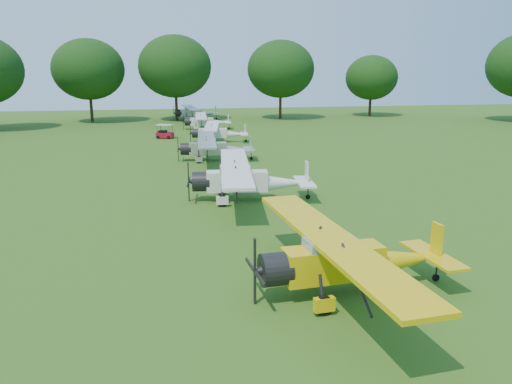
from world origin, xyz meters
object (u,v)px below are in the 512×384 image
aircraft_5 (217,132)px  golf_cart (165,134)px  aircraft_2 (348,256)px  aircraft_3 (247,178)px  aircraft_6 (205,120)px  aircraft_7 (194,112)px  aircraft_4 (214,146)px

aircraft_5 → golf_cart: (-5.61, 4.18, -0.64)m
aircraft_2 → aircraft_3: bearing=91.2°
aircraft_5 → aircraft_6: (-0.18, 12.34, 0.00)m
aircraft_3 → aircraft_7: bearing=96.4°
aircraft_2 → aircraft_4: aircraft_2 is taller
aircraft_2 → aircraft_6: (-0.48, 50.77, -0.20)m
aircraft_4 → aircraft_6: (1.38, 23.43, -0.06)m
aircraft_7 → golf_cart: 21.69m
aircraft_2 → aircraft_3: (-1.33, 13.41, 0.04)m
aircraft_6 → aircraft_7: size_ratio=0.90×
aircraft_4 → golf_cart: size_ratio=5.03×
aircraft_6 → aircraft_2: bearing=-85.6°
aircraft_4 → aircraft_2: bearing=-81.8°
aircraft_4 → aircraft_6: aircraft_4 is taller
aircraft_4 → aircraft_3: bearing=-83.5°
aircraft_7 → aircraft_6: bearing=-91.4°
aircraft_2 → aircraft_7: (-1.02, 63.73, -0.07)m
aircraft_3 → aircraft_7: size_ratio=1.09×
aircraft_5 → aircraft_4: bearing=-90.2°
aircraft_4 → aircraft_5: bearing=86.3°
aircraft_7 → aircraft_2: bearing=-92.9°
aircraft_5 → aircraft_3: bearing=-84.6°
aircraft_3 → aircraft_7: (0.31, 50.32, -0.11)m
aircraft_2 → golf_cart: (-5.91, 42.61, -0.84)m
aircraft_2 → aircraft_7: bearing=86.4°
aircraft_2 → aircraft_4: (-1.86, 27.34, -0.14)m
aircraft_6 → aircraft_7: bearing=96.3°
aircraft_6 → golf_cart: (-5.43, -8.16, -0.64)m
aircraft_5 → aircraft_7: (-0.72, 25.30, 0.13)m
aircraft_3 → aircraft_5: size_ratio=1.20×
aircraft_5 → aircraft_6: bearing=98.6°
aircraft_7 → golf_cart: size_ratio=5.28×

